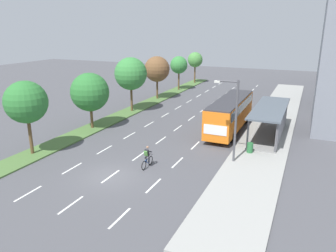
% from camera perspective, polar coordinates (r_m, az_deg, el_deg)
% --- Properties ---
extents(ground_plane, '(140.00, 140.00, 0.00)m').
position_cam_1_polar(ground_plane, '(24.20, -10.06, -8.72)').
color(ground_plane, '#4C4C51').
extents(median_strip, '(2.60, 52.00, 0.12)m').
position_cam_1_polar(median_strip, '(44.47, -4.73, 3.49)').
color(median_strip, '#4C7038').
rests_on(median_strip, ground).
extents(sidewalk_right, '(4.50, 52.00, 0.15)m').
position_cam_1_polar(sidewalk_right, '(39.43, 18.31, 0.93)').
color(sidewalk_right, '#9E9E99').
rests_on(sidewalk_right, ground).
extents(lane_divider_left, '(0.14, 49.86, 0.01)m').
position_cam_1_polar(lane_divider_left, '(41.94, 0.68, 2.64)').
color(lane_divider_left, white).
rests_on(lane_divider_left, ground).
extents(lane_divider_center, '(0.14, 49.86, 0.01)m').
position_cam_1_polar(lane_divider_center, '(40.74, 5.21, 2.13)').
color(lane_divider_center, white).
rests_on(lane_divider_center, ground).
extents(lane_divider_right, '(0.14, 49.86, 0.01)m').
position_cam_1_polar(lane_divider_right, '(39.80, 9.98, 1.59)').
color(lane_divider_right, white).
rests_on(lane_divider_right, ground).
extents(bus_shelter, '(2.90, 10.39, 2.86)m').
position_cam_1_polar(bus_shelter, '(33.10, 17.91, 1.22)').
color(bus_shelter, gray).
rests_on(bus_shelter, sidewalk_right).
extents(bus, '(2.54, 11.29, 3.37)m').
position_cam_1_polar(bus, '(34.20, 10.93, 2.58)').
color(bus, orange).
rests_on(bus, ground).
extents(cyclist, '(0.46, 1.82, 1.71)m').
position_cam_1_polar(cyclist, '(25.05, -3.71, -5.59)').
color(cyclist, black).
rests_on(cyclist, ground).
extents(median_tree_nearest, '(3.49, 3.49, 6.21)m').
position_cam_1_polar(median_tree_nearest, '(28.78, -23.76, 3.85)').
color(median_tree_nearest, brown).
rests_on(median_tree_nearest, median_strip).
extents(median_tree_second, '(4.00, 4.00, 5.85)m').
position_cam_1_polar(median_tree_second, '(34.66, -13.61, 5.81)').
color(median_tree_second, brown).
rests_on(median_tree_second, median_strip).
extents(median_tree_third, '(4.06, 4.06, 6.78)m').
position_cam_1_polar(median_tree_third, '(41.09, -6.59, 9.13)').
color(median_tree_third, brown).
rests_on(median_tree_third, median_strip).
extents(median_tree_fourth, '(3.75, 3.75, 6.28)m').
position_cam_1_polar(median_tree_fourth, '(48.39, -1.96, 9.99)').
color(median_tree_fourth, brown).
rests_on(median_tree_fourth, median_strip).
extents(median_tree_fifth, '(2.92, 2.92, 5.67)m').
position_cam_1_polar(median_tree_fifth, '(55.74, 1.93, 10.69)').
color(median_tree_fifth, brown).
rests_on(median_tree_fifth, median_strip).
extents(median_tree_farthest, '(2.84, 2.84, 5.80)m').
position_cam_1_polar(median_tree_farthest, '(63.29, 4.81, 11.54)').
color(median_tree_farthest, brown).
rests_on(median_tree_farthest, median_strip).
extents(streetlight, '(1.91, 0.24, 6.50)m').
position_cam_1_polar(streetlight, '(25.40, 11.53, 1.81)').
color(streetlight, '#4C4C51').
rests_on(streetlight, sidewalk_right).
extents(trash_bin, '(0.52, 0.52, 0.85)m').
position_cam_1_polar(trash_bin, '(28.48, 14.25, -3.72)').
color(trash_bin, '#286B38').
rests_on(trash_bin, sidewalk_right).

